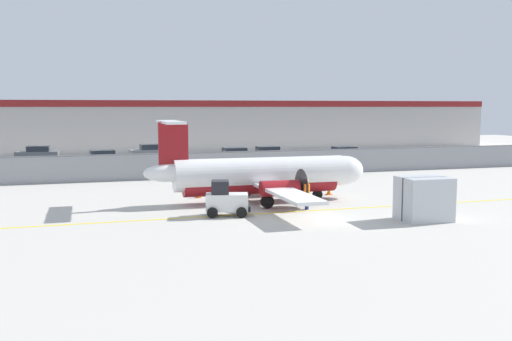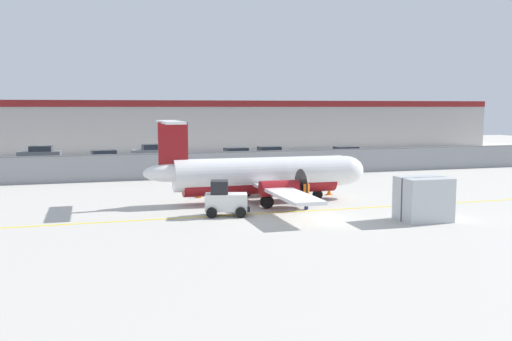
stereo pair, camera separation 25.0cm
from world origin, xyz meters
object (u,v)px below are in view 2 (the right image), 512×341
at_px(commuter_airplane, 265,175).
at_px(parked_car_1, 103,159).
at_px(traffic_cone_near_left, 198,193).
at_px(traffic_cone_far_left, 303,195).
at_px(baggage_tug, 225,200).
at_px(parked_car_4, 270,154).
at_px(parked_car_0, 40,154).
at_px(parked_car_5, 345,154).
at_px(parked_car_2, 152,152).
at_px(ground_crew_worker, 306,193).
at_px(traffic_cone_near_right, 329,190).
at_px(cargo_container, 423,199).
at_px(parked_car_3, 237,156).

xyz_separation_m(commuter_airplane, parked_car_1, (-8.84, 22.24, -0.71)).
xyz_separation_m(traffic_cone_near_left, traffic_cone_far_left, (6.06, -2.58, 0.00)).
distance_m(baggage_tug, parked_car_4, 28.42).
relative_size(parked_car_0, parked_car_5, 1.00).
height_order(commuter_airplane, parked_car_2, commuter_airplane).
relative_size(ground_crew_worker, parked_car_4, 0.40).
xyz_separation_m(commuter_airplane, parked_car_0, (-14.92, 30.07, -0.71)).
height_order(ground_crew_worker, traffic_cone_near_right, ground_crew_worker).
bearing_deg(commuter_airplane, traffic_cone_near_left, 144.00).
relative_size(commuter_airplane, parked_car_2, 3.70).
distance_m(parked_car_2, parked_car_5, 20.59).
xyz_separation_m(ground_crew_worker, parked_car_4, (6.25, 25.73, -0.06)).
bearing_deg(traffic_cone_near_right, cargo_container, -83.08).
distance_m(parked_car_2, parked_car_4, 13.13).
bearing_deg(parked_car_4, parked_car_5, -17.25).
bearing_deg(traffic_cone_far_left, traffic_cone_near_left, 156.96).
bearing_deg(baggage_tug, commuter_airplane, 62.12).
height_order(ground_crew_worker, parked_car_4, same).
bearing_deg(ground_crew_worker, traffic_cone_near_right, 92.62).
distance_m(traffic_cone_near_left, traffic_cone_far_left, 6.58).
xyz_separation_m(parked_car_0, parked_car_4, (22.60, -7.57, 0.00)).
distance_m(traffic_cone_near_right, parked_car_4, 21.32).
distance_m(baggage_tug, parked_car_5, 29.92).
xyz_separation_m(ground_crew_worker, parked_car_1, (-10.28, 25.47, -0.06)).
distance_m(parked_car_0, parked_car_1, 9.91).
bearing_deg(ground_crew_worker, commuter_airplane, 153.30).
distance_m(commuter_airplane, parked_car_5, 24.98).
height_order(cargo_container, parked_car_4, cargo_container).
xyz_separation_m(ground_crew_worker, parked_car_5, (13.42, 23.30, -0.06)).
distance_m(ground_crew_worker, cargo_container, 6.39).
relative_size(baggage_tug, parked_car_3, 0.59).
relative_size(commuter_airplane, parked_car_1, 3.68).
relative_size(traffic_cone_near_left, parked_car_4, 0.15).
bearing_deg(parked_car_2, parked_car_3, 130.70).
bearing_deg(traffic_cone_near_right, parked_car_0, 124.58).
bearing_deg(traffic_cone_near_left, parked_car_5, 43.44).
height_order(traffic_cone_far_left, parked_car_4, parked_car_4).
xyz_separation_m(parked_car_3, parked_car_4, (3.66, 0.62, 0.00)).
xyz_separation_m(ground_crew_worker, parked_car_3, (2.59, 25.11, -0.06)).
xyz_separation_m(baggage_tug, parked_car_5, (18.18, 23.77, 0.04)).
xyz_separation_m(cargo_container, traffic_cone_far_left, (-3.48, 7.78, -0.79)).
distance_m(commuter_airplane, traffic_cone_far_left, 2.80).
bearing_deg(traffic_cone_far_left, cargo_container, -65.93).
bearing_deg(parked_car_1, traffic_cone_far_left, 111.42).
distance_m(ground_crew_worker, parked_car_3, 25.24).
relative_size(commuter_airplane, traffic_cone_near_left, 25.01).
bearing_deg(traffic_cone_near_left, cargo_container, -47.37).
bearing_deg(parked_car_1, parked_car_4, 175.28).
xyz_separation_m(traffic_cone_near_left, parked_car_1, (-5.27, 19.62, 0.58)).
bearing_deg(parked_car_2, baggage_tug, 85.70).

